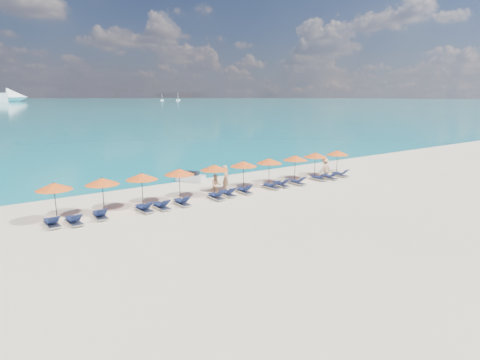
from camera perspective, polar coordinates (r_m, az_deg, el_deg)
ground at (r=26.66m, az=3.77°, el=-3.61°), size 1400.00×1400.00×0.00m
sailboat_near at (r=576.63m, az=-11.03°, el=11.13°), size 5.25×1.75×9.62m
sailboat_far at (r=602.74m, az=-8.80°, el=11.25°), size 5.99×2.00×10.98m
jetski at (r=34.08m, az=-6.99°, el=0.38°), size 2.03×2.56×0.87m
beachgoer_a at (r=30.41m, az=-2.03°, el=0.28°), size 0.86×0.81×1.98m
beachgoer_b at (r=28.97m, az=-3.41°, el=-0.76°), size 0.85×0.65×1.55m
beachgoer_c at (r=35.81m, az=12.00°, el=1.64°), size 1.16×0.55×1.79m
umbrella_0 at (r=25.38m, az=-24.95°, el=-0.83°), size 2.10×2.10×2.28m
umbrella_1 at (r=25.78m, az=-19.02°, el=-0.17°), size 2.10×2.10×2.28m
umbrella_2 at (r=26.59m, az=-13.81°, el=0.49°), size 2.10×2.10×2.28m
umbrella_3 at (r=27.72m, az=-8.64°, el=1.17°), size 2.10×2.10×2.28m
umbrella_4 at (r=29.09m, az=-3.66°, el=1.78°), size 2.10×2.10×2.28m
umbrella_5 at (r=30.60m, az=0.50°, el=2.31°), size 2.10×2.10×2.28m
umbrella_6 at (r=32.08m, az=4.18°, el=2.73°), size 2.10×2.10×2.28m
umbrella_7 at (r=33.88m, az=7.86°, el=3.14°), size 2.10×2.10×2.28m
umbrella_8 at (r=35.82m, az=10.65°, el=3.52°), size 2.10×2.10×2.28m
umbrella_9 at (r=37.71m, az=13.70°, el=3.80°), size 2.10×2.10×2.28m
lounger_0 at (r=24.63m, az=-25.18°, el=-5.50°), size 0.68×1.72×0.66m
lounger_1 at (r=24.52m, az=-22.56°, el=-5.35°), size 0.73×1.74×0.66m
lounger_2 at (r=25.13m, az=-19.27°, el=-4.69°), size 0.75×1.74×0.66m
lounger_3 at (r=25.81m, az=-13.48°, el=-3.91°), size 0.71×1.73×0.66m
lounger_4 at (r=26.10m, az=-11.11°, el=-3.62°), size 0.68×1.72×0.66m
lounger_5 at (r=26.79m, az=-8.24°, el=-3.11°), size 0.66×1.71×0.66m
lounger_6 at (r=28.08m, az=-3.41°, el=-2.31°), size 0.69×1.72×0.66m
lounger_7 at (r=28.92m, az=-1.74°, el=-1.87°), size 0.73×1.74×0.66m
lounger_8 at (r=29.75m, az=0.60°, el=-1.47°), size 0.78×1.75×0.66m
lounger_9 at (r=31.30m, az=4.47°, el=-0.83°), size 0.74×1.74×0.66m
lounger_10 at (r=32.05m, az=5.91°, el=-0.55°), size 0.68×1.72×0.66m
lounger_11 at (r=32.96m, az=8.16°, el=-0.26°), size 0.62×1.70×0.66m
lounger_12 at (r=34.91m, az=11.18°, el=0.32°), size 0.68×1.72×0.66m
lounger_13 at (r=35.55m, az=12.64°, el=0.46°), size 0.68×1.72×0.66m
lounger_14 at (r=36.92m, az=14.09°, el=0.81°), size 0.64×1.71×0.66m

